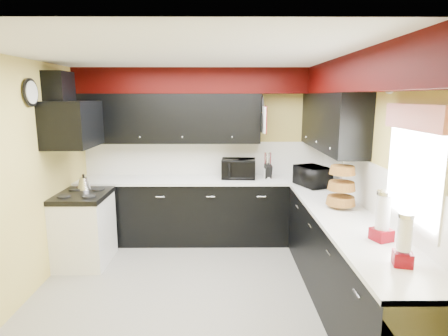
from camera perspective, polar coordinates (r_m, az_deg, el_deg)
name	(u,v)px	position (r m, az deg, el deg)	size (l,w,h in m)	color
ground	(199,291)	(4.34, -3.83, -18.21)	(3.60, 3.60, 0.00)	gray
wall_back	(205,154)	(5.66, -2.90, 2.09)	(3.60, 0.06, 2.50)	#E0C666
wall_right	(370,180)	(4.18, 21.38, -1.75)	(0.06, 3.60, 2.50)	#E0C666
wall_left	(24,181)	(4.40, -28.19, -1.71)	(0.06, 3.60, 2.50)	#E0C666
ceiling	(196,56)	(3.82, -4.32, 16.70)	(3.60, 3.60, 0.06)	white
cab_back	(205,211)	(5.55, -2.96, -6.57)	(3.60, 0.60, 0.90)	black
cab_right	(346,265)	(4.06, 18.12, -13.82)	(0.60, 3.00, 0.90)	black
counter_back	(204,180)	(5.43, -3.00, -1.83)	(3.62, 0.64, 0.04)	white
counter_right	(349,220)	(3.89, 18.52, -7.50)	(0.64, 3.02, 0.04)	white
splash_back	(205,158)	(5.66, -2.90, 1.48)	(3.60, 0.02, 0.50)	white
splash_right	(369,186)	(4.19, 21.20, -2.55)	(0.02, 3.60, 0.50)	white
upper_back	(169,118)	(5.48, -8.31, 7.49)	(2.60, 0.35, 0.70)	black
upper_right	(331,122)	(4.90, 16.04, 6.81)	(0.35, 1.80, 0.70)	black
soffit_back	(204,81)	(5.42, -3.09, 13.10)	(3.60, 0.36, 0.35)	black
soffit_right	(367,73)	(3.87, 20.94, 13.37)	(0.36, 3.24, 0.35)	black
stove	(85,230)	(5.15, -20.48, -8.90)	(0.60, 0.75, 0.86)	white
cooktop	(82,195)	(5.02, -20.83, -3.94)	(0.62, 0.77, 0.06)	black
hood	(73,124)	(4.90, -22.08, 6.21)	(0.50, 0.78, 0.55)	black
hood_duct	(59,89)	(4.94, -23.85, 11.00)	(0.24, 0.40, 0.40)	black
window	(415,168)	(3.32, 27.15, -0.02)	(0.03, 0.86, 0.96)	white
valance	(413,117)	(3.25, 26.89, 6.92)	(0.04, 0.88, 0.20)	red
pan_top	(262,104)	(5.37, 5.80, 9.62)	(0.03, 0.22, 0.40)	black
pan_mid	(263,123)	(5.25, 5.90, 6.86)	(0.03, 0.28, 0.46)	black
pan_low	(261,124)	(5.51, 5.60, 6.74)	(0.03, 0.24, 0.42)	black
cut_board	(264,120)	(5.13, 6.16, 7.33)	(0.03, 0.26, 0.35)	white
baskets	(341,186)	(4.15, 17.46, -2.59)	(0.27, 0.27, 0.50)	brown
clock	(31,92)	(4.52, -27.39, 10.19)	(0.03, 0.30, 0.30)	black
deco_plate	(390,80)	(3.76, 23.99, 12.10)	(0.03, 0.24, 0.24)	white
toaster_oven	(238,169)	(5.43, 2.22, -0.10)	(0.48, 0.40, 0.28)	black
microwave	(313,176)	(5.09, 13.36, -1.23)	(0.47, 0.32, 0.26)	black
utensil_crock	(268,173)	(5.48, 6.65, -0.77)	(0.14, 0.14, 0.15)	silver
knife_block	(268,171)	(5.45, 6.70, -0.53)	(0.09, 0.13, 0.20)	black
kettle	(84,183)	(5.20, -20.58, -2.20)	(0.17, 0.17, 0.15)	#B2B2B6
dispenser_a	(383,218)	(3.34, 23.03, -6.97)	(0.14, 0.14, 0.39)	#591408
dispenser_b	(404,243)	(2.92, 25.74, -10.19)	(0.13, 0.13, 0.34)	maroon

